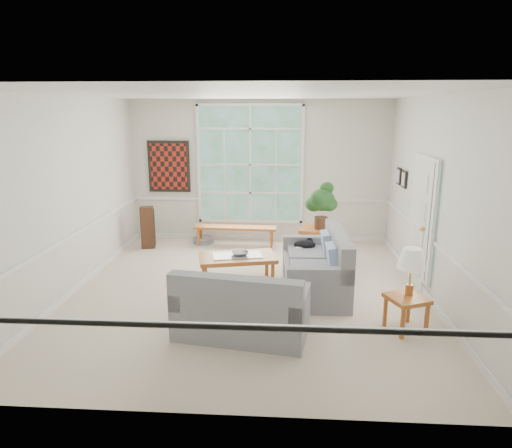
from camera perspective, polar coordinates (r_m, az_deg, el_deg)
The scene contains 24 objects.
floor at distance 7.27m, azimuth -0.90°, elevation -8.47°, with size 5.50×6.00×0.01m, color beige.
ceiling at distance 6.71m, azimuth -1.00°, elevation 15.94°, with size 5.50×6.00×0.02m, color white.
wall_back at distance 9.79m, azimuth 0.47°, elevation 6.56°, with size 5.50×0.02×3.00m, color silver.
wall_front at distance 3.94m, azimuth -4.44°, elevation -4.95°, with size 5.50×0.02×3.00m, color silver.
wall_left at distance 7.56m, azimuth -22.23°, elevation 3.28°, with size 0.02×6.00×3.00m, color silver.
wall_right at distance 7.16m, azimuth 21.59°, elevation 2.77°, with size 0.02×6.00×3.00m, color silver.
window_back at distance 9.74m, azimuth -0.73°, elevation 7.42°, with size 2.30×0.08×2.40m, color white.
entry_door at distance 7.80m, azimuth 19.71°, elevation 0.42°, with size 0.08×0.90×2.10m, color white.
door_sidelight at distance 7.19m, azimuth 21.11°, elevation 0.00°, with size 0.08×0.26×1.90m, color white.
wall_art at distance 10.02m, azimuth -10.84°, elevation 7.07°, with size 0.90×0.06×1.10m, color #581610.
wall_frame_near at distance 8.80m, azimuth 17.98°, elevation 5.35°, with size 0.04×0.26×0.32m, color black.
wall_frame_far at distance 9.18m, azimuth 17.38°, elevation 5.74°, with size 0.04×0.26×0.32m, color black.
loveseat_right at distance 7.17m, azimuth 7.31°, elevation -4.72°, with size 0.93×1.79×0.97m, color gray.
loveseat_front at distance 5.81m, azimuth -1.78°, elevation -9.66°, with size 1.63×0.85×0.88m, color gray.
coffee_table at distance 7.56m, azimuth -2.33°, elevation -5.65°, with size 1.24×0.68×0.46m, color #A95922.
pewter_bowl at distance 7.49m, azimuth -2.02°, elevation -3.64°, with size 0.34×0.34×0.08m, color gray.
window_bench at distance 9.62m, azimuth -2.59°, elevation -1.48°, with size 1.73×0.34×0.40m, color #A95922.
end_table at distance 8.73m, azimuth 7.74°, elevation -2.48°, with size 0.62×0.62×0.62m, color #A95922.
houseplant at distance 8.52m, azimuth 8.21°, elevation 2.31°, with size 0.51×0.51×0.88m, color #1F4A1E, non-canonical shape.
side_table at distance 6.29m, azimuth 18.21°, elevation -10.56°, with size 0.46×0.46×0.47m, color #A95922.
table_lamp at distance 6.16m, azimuth 18.78°, elevation -5.70°, with size 0.36×0.36×0.62m, color white, non-canonical shape.
pet_bed at distance 9.88m, azimuth -6.53°, elevation -1.95°, with size 0.46×0.46×0.14m, color gray.
floor_speaker at distance 9.63m, azimuth -13.39°, elevation -0.43°, with size 0.27×0.21×0.86m, color #422516.
cat at distance 7.73m, azimuth 6.10°, elevation -2.53°, with size 0.37×0.26×0.17m, color black.
Camera 1 is at (0.54, -6.69, 2.78)m, focal length 32.00 mm.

